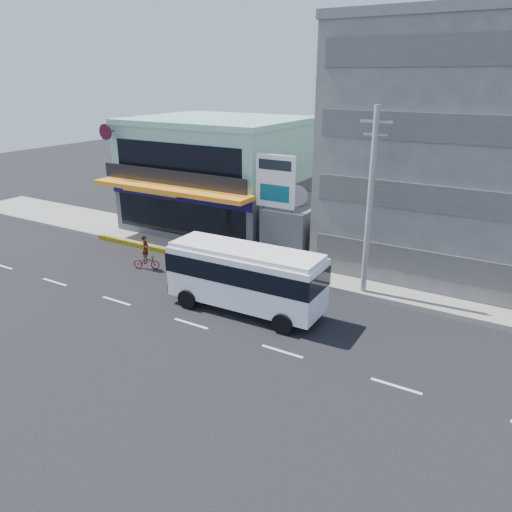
{
  "coord_description": "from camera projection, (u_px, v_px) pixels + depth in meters",
  "views": [
    {
      "loc": [
        13.8,
        -16.83,
        11.32
      ],
      "look_at": [
        0.87,
        4.66,
        2.2
      ],
      "focal_mm": 35.0,
      "sensor_mm": 36.0,
      "label": 1
    }
  ],
  "objects": [
    {
      "name": "utility_pole_near",
      "position": [
        370.0,
        204.0,
        25.4
      ],
      "size": [
        1.6,
        0.3,
        10.0
      ],
      "color": "#999993",
      "rests_on": "ground"
    },
    {
      "name": "concrete_building",
      "position": [
        482.0,
        154.0,
        28.95
      ],
      "size": [
        16.0,
        12.0,
        14.0
      ],
      "primitive_type": "cube",
      "color": "gray",
      "rests_on": "ground"
    },
    {
      "name": "gap_structure",
      "position": [
        302.0,
        228.0,
        33.17
      ],
      "size": [
        3.0,
        6.0,
        3.5
      ],
      "primitive_type": "cube",
      "color": "#4B4C51",
      "rests_on": "ground"
    },
    {
      "name": "minibus",
      "position": [
        245.0,
        274.0,
        24.8
      ],
      "size": [
        8.08,
        2.99,
        3.35
      ],
      "color": "white",
      "rests_on": "ground"
    },
    {
      "name": "motorcycle_rider",
      "position": [
        146.0,
        258.0,
        30.73
      ],
      "size": [
        1.75,
        1.19,
        2.13
      ],
      "color": "#530B11",
      "rests_on": "ground"
    },
    {
      "name": "billboard",
      "position": [
        275.0,
        188.0,
        30.08
      ],
      "size": [
        2.6,
        0.18,
        6.9
      ],
      "color": "gray",
      "rests_on": "ground"
    },
    {
      "name": "satellite_dish",
      "position": [
        296.0,
        204.0,
        31.74
      ],
      "size": [
        1.5,
        1.5,
        0.15
      ],
      "primitive_type": "cylinder",
      "color": "slate",
      "rests_on": "gap_structure"
    },
    {
      "name": "sedan",
      "position": [
        281.0,
        298.0,
        25.28
      ],
      "size": [
        4.44,
        3.16,
        1.4
      ],
      "primitive_type": "imported",
      "rotation": [
        0.0,
        0.0,
        1.16
      ],
      "color": "tan",
      "rests_on": "ground"
    },
    {
      "name": "shop_building",
      "position": [
        219.0,
        177.0,
        37.85
      ],
      "size": [
        12.4,
        11.7,
        8.0
      ],
      "color": "#4B4C51",
      "rests_on": "ground"
    },
    {
      "name": "sidewalk",
      "position": [
        359.0,
        277.0,
        29.29
      ],
      "size": [
        70.0,
        5.0,
        0.3
      ],
      "primitive_type": "cube",
      "color": "gray",
      "rests_on": "ground"
    },
    {
      "name": "ground",
      "position": [
        191.0,
        324.0,
        24.11
      ],
      "size": [
        120.0,
        120.0,
        0.0
      ],
      "primitive_type": "plane",
      "color": "black",
      "rests_on": "ground"
    }
  ]
}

